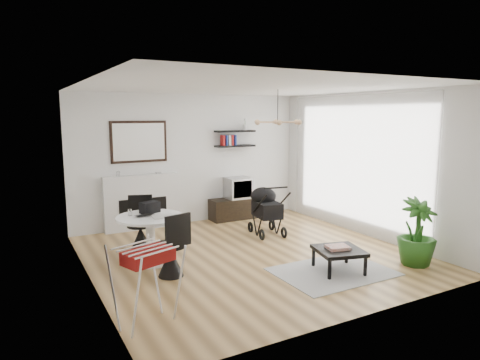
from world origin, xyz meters
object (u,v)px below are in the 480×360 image
crt_tv (238,188)px  coffee_table (339,251)px  fireplace (142,195)px  potted_plant (417,232)px  dining_table (151,232)px  stroller (266,212)px  tv_console (237,208)px  drying_rack (146,284)px

crt_tv → coffee_table: (-0.25, -3.55, -0.38)m
fireplace → potted_plant: bearing=-52.7°
crt_tv → dining_table: size_ratio=0.51×
potted_plant → stroller: bearing=113.4°
tv_console → drying_rack: (-3.16, -3.79, 0.24)m
drying_rack → coffee_table: size_ratio=1.14×
fireplace → dining_table: (-0.45, -2.04, -0.19)m
tv_console → dining_table: 3.17m
crt_tv → drying_rack: size_ratio=0.59×
fireplace → dining_table: bearing=-102.5°
stroller → fireplace: bearing=151.8°
dining_table → stroller: stroller is taller
fireplace → coffee_table: fireplace is taller
crt_tv → dining_table: 3.18m
dining_table → coffee_table: size_ratio=1.30×
fireplace → tv_console: 2.13m
tv_console → fireplace: bearing=175.9°
stroller → dining_table: bearing=-158.6°
tv_console → stroller: 1.36m
tv_console → drying_rack: 4.94m
stroller → coffee_table: (-0.13, -2.21, -0.13)m
potted_plant → crt_tv: bearing=104.2°
tv_console → potted_plant: potted_plant is taller
drying_rack → coffee_table: 2.95m
fireplace → drying_rack: fireplace is taller
tv_console → coffee_table: tv_console is taller
fireplace → crt_tv: (2.10, -0.15, 0.00)m
dining_table → coffee_table: (2.30, -1.66, -0.19)m
tv_console → dining_table: bearing=-143.2°
drying_rack → potted_plant: bearing=-20.9°
crt_tv → drying_rack: bearing=-130.0°
drying_rack → potted_plant: potted_plant is taller
crt_tv → drying_rack: (-3.18, -3.79, -0.22)m
stroller → potted_plant: 2.78m
drying_rack → potted_plant: 4.16m
coffee_table → dining_table: bearing=144.2°
coffee_table → stroller: bearing=86.6°
fireplace → tv_console: size_ratio=1.76×
crt_tv → stroller: size_ratio=0.52×
fireplace → potted_plant: fireplace is taller
fireplace → drying_rack: size_ratio=2.42×
dining_table → drying_rack: bearing=-108.3°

